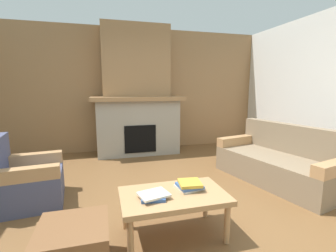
{
  "coord_description": "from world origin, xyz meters",
  "views": [
    {
      "loc": [
        -0.71,
        -2.48,
        1.43
      ],
      "look_at": [
        0.26,
        1.06,
        0.82
      ],
      "focal_mm": 25.47,
      "sensor_mm": 36.0,
      "label": 1
    }
  ],
  "objects_px": {
    "couch": "(279,163)",
    "fireplace": "(137,99)",
    "ottoman": "(74,249)",
    "coffee_table": "(174,199)",
    "armchair": "(24,181)"
  },
  "relations": [
    {
      "from": "coffee_table",
      "to": "ottoman",
      "type": "xyz_separation_m",
      "value": [
        -0.87,
        -0.26,
        -0.18
      ]
    },
    {
      "from": "couch",
      "to": "fireplace",
      "type": "bearing_deg",
      "value": 130.19
    },
    {
      "from": "ottoman",
      "to": "fireplace",
      "type": "bearing_deg",
      "value": 73.81
    },
    {
      "from": "couch",
      "to": "ottoman",
      "type": "height_order",
      "value": "couch"
    },
    {
      "from": "coffee_table",
      "to": "ottoman",
      "type": "relative_size",
      "value": 1.92
    },
    {
      "from": "coffee_table",
      "to": "fireplace",
      "type": "bearing_deg",
      "value": 88.15
    },
    {
      "from": "fireplace",
      "to": "couch",
      "type": "bearing_deg",
      "value": -49.81
    },
    {
      "from": "couch",
      "to": "ottoman",
      "type": "bearing_deg",
      "value": -157.94
    },
    {
      "from": "fireplace",
      "to": "coffee_table",
      "type": "xyz_separation_m",
      "value": [
        -0.1,
        -3.08,
        -0.79
      ]
    },
    {
      "from": "ottoman",
      "to": "coffee_table",
      "type": "bearing_deg",
      "value": 16.38
    },
    {
      "from": "armchair",
      "to": "ottoman",
      "type": "bearing_deg",
      "value": -62.25
    },
    {
      "from": "fireplace",
      "to": "ottoman",
      "type": "distance_m",
      "value": 3.6
    },
    {
      "from": "fireplace",
      "to": "coffee_table",
      "type": "distance_m",
      "value": 3.18
    },
    {
      "from": "ottoman",
      "to": "couch",
      "type": "bearing_deg",
      "value": 22.06
    },
    {
      "from": "couch",
      "to": "ottoman",
      "type": "xyz_separation_m",
      "value": [
        -2.82,
        -1.14,
        -0.09
      ]
    }
  ]
}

